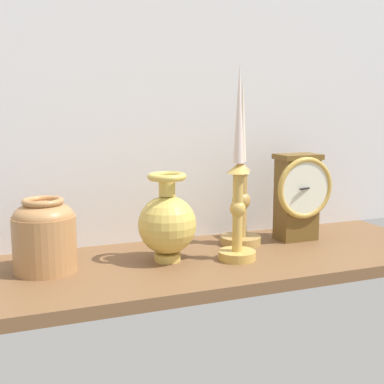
{
  "coord_description": "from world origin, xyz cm",
  "views": [
    {
      "loc": [
        -44.34,
        -95.82,
        31.08
      ],
      "look_at": [
        -6.66,
        0.0,
        14.0
      ],
      "focal_mm": 48.63,
      "sensor_mm": 36.0,
      "label": 1
    }
  ],
  "objects": [
    {
      "name": "candlestick_tall_center",
      "position": [
        1.9,
        -3.43,
        13.6
      ],
      "size": [
        7.75,
        7.75,
        39.43
      ],
      "color": "gold",
      "rests_on": "ground_plane"
    },
    {
      "name": "back_wall",
      "position": [
        0.0,
        18.5,
        32.5
      ],
      "size": [
        120.0,
        2.0,
        65.0
      ],
      "primitive_type": "cube",
      "color": "silver",
      "rests_on": "ground_plane"
    },
    {
      "name": "mantel_clock",
      "position": [
        22.07,
        5.54,
        10.78
      ],
      "size": [
        14.19,
        8.37,
        20.15
      ],
      "color": "brown",
      "rests_on": "ground_plane"
    },
    {
      "name": "ground_plane",
      "position": [
        0.0,
        0.0,
        -1.2
      ],
      "size": [
        100.0,
        36.0,
        2.4
      ],
      "primitive_type": "cube",
      "color": "brown"
    },
    {
      "name": "brass_vase_bulbous",
      "position": [
        -11.68,
        0.85,
        7.97
      ],
      "size": [
        11.8,
        11.8,
        17.96
      ],
      "color": "#D3B653",
      "rests_on": "ground_plane"
    },
    {
      "name": "candlestick_tall_left",
      "position": [
        8.09,
        7.18,
        10.27
      ],
      "size": [
        9.21,
        9.21,
        37.43
      ],
      "color": "#B08B48",
      "rests_on": "ground_plane"
    },
    {
      "name": "brass_vase_jar",
      "position": [
        -35.4,
        3.13,
        7.25
      ],
      "size": [
        11.92,
        11.92,
        14.07
      ],
      "color": "#B07B4A",
      "rests_on": "ground_plane"
    }
  ]
}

